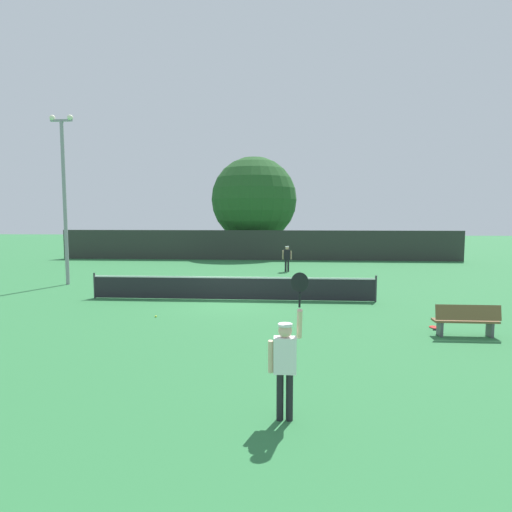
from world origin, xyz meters
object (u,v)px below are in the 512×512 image
Objects in this scene: parked_car_mid at (284,244)px; parked_car_near at (179,243)px; light_pole at (64,190)px; large_tree at (254,200)px; tennis_ball at (156,316)px; player_serving at (286,356)px; courtside_bench at (466,320)px; player_receiving at (287,256)px; spare_racket at (434,327)px.

parked_car_near is at bearing -176.97° from parked_car_mid.
large_tree is (8.23, 16.38, 0.08)m from light_pole.
light_pole is at bearing 134.53° from tennis_ball.
player_serving is 1.40× the size of courtside_bench.
parked_car_near is (0.59, 20.43, -3.98)m from light_pole.
spare_racket is (4.53, -13.23, -0.94)m from player_receiving.
tennis_ball is 0.13× the size of spare_racket.
light_pole reaches higher than parked_car_near.
tennis_ball is 27.58m from parked_car_mid.
tennis_ball is at bearing -96.61° from parked_car_mid.
player_receiving is 0.19× the size of large_tree.
parked_car_near is (-15.56, 28.82, 0.30)m from courtside_bench.
tennis_ball is at bearing -77.69° from parked_car_near.
light_pole is (-15.60, 7.46, 4.73)m from spare_racket.
player_serving is at bearing -51.50° from light_pole.
light_pole reaches higher than tennis_ball.
tennis_ball is at bearing 70.15° from player_receiving.
parked_car_near and parked_car_mid have the same top height.
player_serving is at bearing -87.42° from parked_car_mid.
courtside_bench is 32.75m from parked_car_near.
spare_racket is at bearing 54.22° from player_serving.
light_pole is 20.82m from parked_car_near.
tennis_ball is at bearing -45.47° from light_pole.
light_pole is 18.33m from large_tree.
spare_racket is at bearing -78.06° from parked_car_mid.
courtside_bench is at bearing -61.75° from parked_car_near.
spare_racket is 25.42m from large_tree.
parked_car_mid reaches higher than tennis_ball.
player_serving is at bearing -133.40° from courtside_bench.
player_receiving reaches higher than tennis_ball.
courtside_bench is at bearing -72.25° from large_tree.
player_serving is 4.86× the size of spare_racket.
light_pole reaches higher than parked_car_mid.
light_pole is at bearing -116.67° from large_tree.
light_pole is at bearing -91.79° from parked_car_near.
parked_car_mid is at bearing 0.60° from parked_car_near.
parked_car_mid is at bearing 57.94° from large_tree.
tennis_ball is 0.04× the size of courtside_bench.
player_serving reaches higher than parked_car_mid.
spare_racket is at bearing 121.03° from courtside_bench.
tennis_ball is 0.01× the size of large_tree.
large_tree is at bearing 95.25° from player_serving.
light_pole is at bearing 27.53° from player_receiving.
player_receiving is 23.24× the size of tennis_ball.
parked_car_mid is at bearing 81.09° from tennis_ball.
player_receiving is at bearing 109.78° from courtside_bench.
light_pole is (-11.01, 13.84, 3.65)m from player_serving.
player_receiving is at bearing -86.84° from parked_car_mid.
tennis_ball is 27.77m from parked_car_near.
player_serving is 8.49m from tennis_ball.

